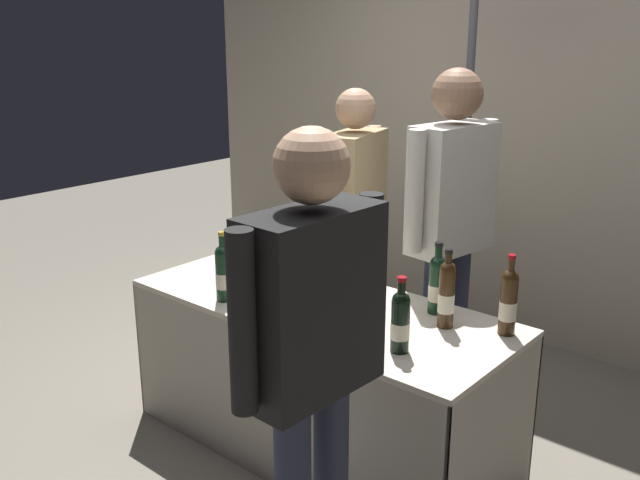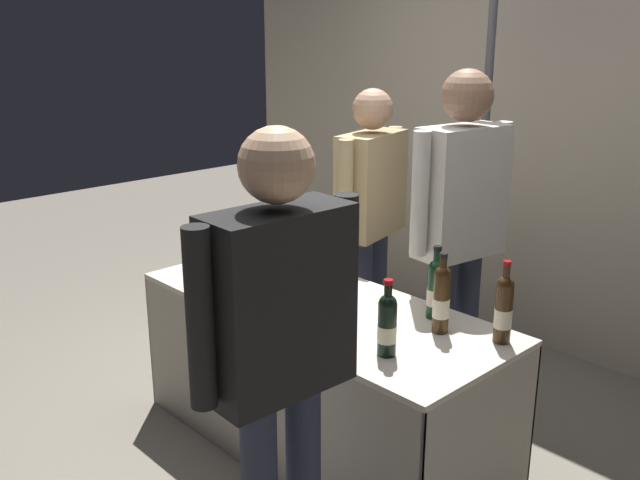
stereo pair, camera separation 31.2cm
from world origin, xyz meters
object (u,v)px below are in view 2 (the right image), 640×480
Objects in this scene: vendor_presenter at (371,205)px; booth_signpost at (485,126)px; taster_foreground_right at (280,337)px; display_bottle_0 at (226,269)px; featured_wine_bottle at (387,323)px; wine_glass_near_vendor at (257,247)px; flower_vase at (328,284)px; tasting_table at (320,347)px.

booth_signpost is (0.52, 0.30, 0.46)m from vendor_presenter.
taster_foreground_right is (1.05, -1.56, 0.04)m from vendor_presenter.
booth_signpost is (0.44, 1.36, 0.57)m from display_bottle_0.
featured_wine_bottle is 1.20m from wine_glass_near_vendor.
booth_signpost is at bearing 106.60° from vendor_presenter.
featured_wine_bottle is 0.13× the size of booth_signpost.
taster_foreground_right reaches higher than vendor_presenter.
flower_vase is (-0.48, 0.16, -0.02)m from featured_wine_bottle.
vendor_presenter is at bearing -149.82° from booth_signpost.
tasting_table is 5.50× the size of display_bottle_0.
vendor_presenter is 0.76m from booth_signpost.
booth_signpost reaches higher than wine_glass_near_vendor.
taster_foreground_right is (0.54, -0.74, 0.17)m from flower_vase.
flower_vase is 1.27m from booth_signpost.
display_bottle_0 is 2.39× the size of wine_glass_near_vendor.
wine_glass_near_vendor is 0.37× the size of flower_vase.
taster_foreground_right is 0.72× the size of booth_signpost.
wine_glass_near_vendor is at bearing 56.38° from taster_foreground_right.
flower_vase is 0.23× the size of vendor_presenter.
booth_signpost is at bearing 89.14° from flower_vase.
tasting_table is 13.14× the size of wine_glass_near_vendor.
featured_wine_bottle reaches higher than wine_glass_near_vendor.
featured_wine_bottle is 0.93× the size of display_bottle_0.
vendor_presenter reaches higher than tasting_table.
taster_foreground_right is 1.98m from booth_signpost.
taster_foreground_right is at bearing -74.18° from booth_signpost.
display_bottle_0 is 0.20× the size of vendor_presenter.
flower_vase is 0.16× the size of booth_signpost.
tasting_table is at bearing -94.40° from booth_signpost.
booth_signpost reaches higher than taster_foreground_right.
vendor_presenter is 0.70× the size of booth_signpost.
featured_wine_bottle is at bearing 31.61° from vendor_presenter.
tasting_table is 4.85× the size of flower_vase.
flower_vase is at bearing 17.83° from vendor_presenter.
vendor_presenter is 1.88m from taster_foreground_right.
wine_glass_near_vendor is at bearing 123.08° from display_bottle_0.
featured_wine_bottle is 0.92m from display_bottle_0.
featured_wine_bottle is at bearing 5.26° from display_bottle_0.
featured_wine_bottle is 2.23× the size of wine_glass_near_vendor.
display_bottle_0 is 1.10m from taster_foreground_right.
display_bottle_0 is 0.88× the size of flower_vase.
featured_wine_bottle reaches higher than tasting_table.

